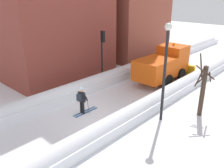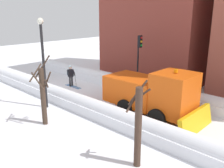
{
  "view_description": "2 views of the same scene",
  "coord_description": "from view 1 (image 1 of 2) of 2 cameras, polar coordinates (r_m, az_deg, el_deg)",
  "views": [
    {
      "loc": [
        10.23,
        -8.83,
        7.17
      ],
      "look_at": [
        -0.56,
        2.93,
        1.01
      ],
      "focal_mm": 38.25,
      "sensor_mm": 36.0,
      "label": 1
    },
    {
      "loc": [
        11.93,
        15.98,
        6.01
      ],
      "look_at": [
        -0.0,
        4.72,
        1.22
      ],
      "focal_mm": 39.57,
      "sensor_mm": 36.0,
      "label": 2
    }
  ],
  "objects": [
    {
      "name": "ground_plane",
      "position": [
        22.59,
        13.31,
        2.02
      ],
      "size": [
        80.0,
        80.0,
        0.0
      ],
      "primitive_type": "plane",
      "color": "white"
    },
    {
      "name": "snowbank_left",
      "position": [
        23.77,
        7.85,
        4.6
      ],
      "size": [
        1.1,
        36.0,
        1.1
      ],
      "color": "white",
      "rests_on": "ground"
    },
    {
      "name": "snowbank_right",
      "position": [
        21.37,
        19.59,
        1.53
      ],
      "size": [
        1.1,
        36.0,
        1.04
      ],
      "color": "white",
      "rests_on": "ground"
    },
    {
      "name": "plow_truck",
      "position": [
        20.6,
        12.29,
        4.57
      ],
      "size": [
        3.2,
        5.98,
        3.12
      ],
      "color": "#DB510F",
      "rests_on": "ground"
    },
    {
      "name": "skier",
      "position": [
        14.87,
        -7.26,
        -3.6
      ],
      "size": [
        0.62,
        1.8,
        1.81
      ],
      "color": "black",
      "rests_on": "ground"
    },
    {
      "name": "traffic_light_pole",
      "position": [
        19.4,
        -2.23,
        8.8
      ],
      "size": [
        0.28,
        0.42,
        4.33
      ],
      "color": "black",
      "rests_on": "ground"
    },
    {
      "name": "street_lamp",
      "position": [
        13.47,
        12.66,
        5.04
      ],
      "size": [
        0.4,
        0.4,
        5.69
      ],
      "color": "black",
      "rests_on": "ground"
    },
    {
      "name": "bare_tree_near",
      "position": [
        15.29,
        20.87,
        -1.14
      ],
      "size": [
        1.19,
        1.12,
        3.84
      ],
      "color": "#403026",
      "rests_on": "ground"
    }
  ]
}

